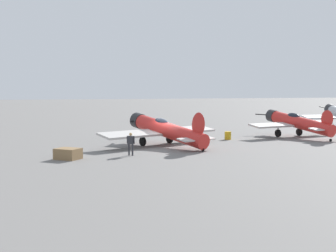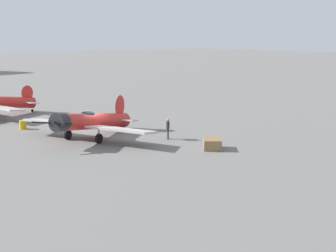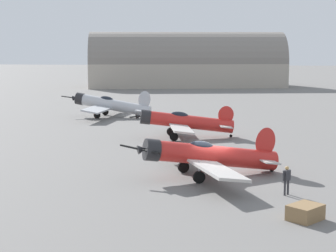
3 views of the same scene
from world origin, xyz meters
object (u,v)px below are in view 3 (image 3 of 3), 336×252
at_px(airplane_far_line, 110,105).
at_px(equipment_crate, 305,212).
at_px(airplane_mid_apron, 183,122).
at_px(ground_crew_mechanic, 287,178).
at_px(fuel_drum, 175,149).
at_px(airplane_foreground, 207,155).

relative_size(airplane_far_line, equipment_crate, 5.60).
distance_m(airplane_mid_apron, equipment_crate, 25.46).
bearing_deg(ground_crew_mechanic, airplane_mid_apron, -26.94).
xyz_separation_m(airplane_far_line, equipment_crate, (18.07, -38.61, -1.13)).
relative_size(equipment_crate, fuel_drum, 2.65).
height_order(airplane_foreground, fuel_drum, airplane_foreground).
bearing_deg(airplane_foreground, equipment_crate, 97.98).
height_order(airplane_foreground, airplane_far_line, airplane_far_line).
bearing_deg(airplane_mid_apron, fuel_drum, 78.08).
bearing_deg(fuel_drum, ground_crew_mechanic, -56.65).
xyz_separation_m(ground_crew_mechanic, equipment_crate, (0.45, -4.70, -0.66)).
relative_size(ground_crew_mechanic, equipment_crate, 0.82).
bearing_deg(equipment_crate, airplane_far_line, 115.09).
height_order(airplane_foreground, ground_crew_mechanic, airplane_foreground).
bearing_deg(airplane_far_line, fuel_drum, 120.16).
relative_size(airplane_far_line, ground_crew_mechanic, 6.82).
bearing_deg(airplane_foreground, fuel_drum, -92.34).
distance_m(airplane_foreground, fuel_drum, 8.10).
bearing_deg(fuel_drum, equipment_crate, -63.61).
bearing_deg(airplane_far_line, airplane_foreground, 119.29).
height_order(airplane_foreground, airplane_mid_apron, airplane_foreground).
distance_m(airplane_foreground, equipment_crate, 10.35).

